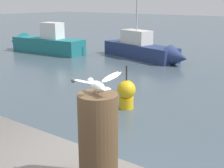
{
  "coord_description": "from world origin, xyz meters",
  "views": [
    {
      "loc": [
        2.05,
        -2.83,
        3.18
      ],
      "look_at": [
        0.2,
        -0.29,
        2.3
      ],
      "focal_mm": 48.63,
      "sensor_mm": 36.0,
      "label": 1
    }
  ],
  "objects_px": {
    "seagull": "(97,83)",
    "boat_teal": "(42,43)",
    "boat_navy": "(146,50)",
    "channel_buoy": "(126,93)",
    "mooring_post": "(98,139)"
  },
  "relations": [
    {
      "from": "seagull",
      "to": "boat_teal",
      "type": "height_order",
      "value": "seagull"
    },
    {
      "from": "seagull",
      "to": "boat_navy",
      "type": "bearing_deg",
      "value": 117.6
    },
    {
      "from": "boat_navy",
      "to": "boat_teal",
      "type": "bearing_deg",
      "value": -164.81
    },
    {
      "from": "seagull",
      "to": "boat_teal",
      "type": "relative_size",
      "value": 0.1
    },
    {
      "from": "boat_teal",
      "to": "channel_buoy",
      "type": "xyz_separation_m",
      "value": [
        9.93,
        -5.47,
        -0.09
      ]
    },
    {
      "from": "seagull",
      "to": "boat_teal",
      "type": "bearing_deg",
      "value": 140.83
    },
    {
      "from": "mooring_post",
      "to": "boat_navy",
      "type": "height_order",
      "value": "boat_navy"
    },
    {
      "from": "mooring_post",
      "to": "channel_buoy",
      "type": "relative_size",
      "value": 0.76
    },
    {
      "from": "mooring_post",
      "to": "seagull",
      "type": "height_order",
      "value": "seagull"
    },
    {
      "from": "mooring_post",
      "to": "boat_navy",
      "type": "distance_m",
      "value": 13.82
    },
    {
      "from": "boat_navy",
      "to": "channel_buoy",
      "type": "xyz_separation_m",
      "value": [
        3.49,
        -7.22,
        -0.05
      ]
    },
    {
      "from": "mooring_post",
      "to": "boat_navy",
      "type": "bearing_deg",
      "value": 117.61
    },
    {
      "from": "mooring_post",
      "to": "boat_teal",
      "type": "relative_size",
      "value": 0.17
    },
    {
      "from": "boat_navy",
      "to": "boat_teal",
      "type": "xyz_separation_m",
      "value": [
        -6.45,
        -1.75,
        0.04
      ]
    },
    {
      "from": "boat_navy",
      "to": "mooring_post",
      "type": "bearing_deg",
      "value": -62.39
    }
  ]
}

